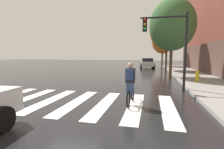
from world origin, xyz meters
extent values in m
plane|color=black|center=(0.00, 0.00, 0.00)|extent=(120.00, 120.00, 0.00)
cube|color=silver|center=(-3.20, 0.00, 0.01)|extent=(0.55, 3.86, 0.01)
cube|color=silver|center=(-1.97, 0.00, 0.01)|extent=(0.55, 3.86, 0.01)
cube|color=silver|center=(-0.74, 0.00, 0.01)|extent=(0.55, 3.86, 0.01)
cube|color=silver|center=(0.48, 0.00, 0.01)|extent=(0.55, 3.86, 0.01)
cube|color=silver|center=(1.71, 0.00, 0.01)|extent=(0.55, 3.86, 0.01)
cube|color=silver|center=(2.94, 0.00, 0.01)|extent=(0.55, 3.86, 0.01)
cube|color=silver|center=(4.16, 0.00, 0.01)|extent=(0.55, 3.86, 0.01)
cylinder|color=#473D1E|center=(-0.60, -2.52, 0.00)|extent=(0.64, 0.64, 0.01)
cylinder|color=black|center=(-0.16, -2.98, 0.34)|extent=(0.27, 0.69, 0.68)
cube|color=silver|center=(2.92, 19.75, 0.66)|extent=(2.10, 4.52, 0.67)
cube|color=black|center=(2.93, 19.60, 1.26)|extent=(1.73, 2.22, 0.53)
cylinder|color=black|center=(1.89, 21.08, 0.32)|extent=(0.28, 0.67, 0.65)
cylinder|color=black|center=(3.73, 21.22, 0.32)|extent=(0.28, 0.67, 0.65)
cylinder|color=black|center=(2.11, 18.27, 0.32)|extent=(0.28, 0.67, 0.65)
cylinder|color=black|center=(3.94, 18.42, 0.32)|extent=(0.28, 0.67, 0.65)
torus|color=black|center=(2.70, -0.20, 0.33)|extent=(0.09, 0.66, 0.66)
torus|color=black|center=(2.75, 0.85, 0.33)|extent=(0.09, 0.66, 0.66)
cylinder|color=#1972BF|center=(2.72, 0.33, 0.61)|extent=(0.09, 0.89, 0.05)
cylinder|color=#1972BF|center=(2.72, 0.17, 0.68)|extent=(0.04, 0.04, 0.45)
cube|color=#384772|center=(2.72, 0.17, 0.73)|extent=(0.29, 0.21, 0.56)
cube|color=#26262D|center=(2.72, 0.17, 1.18)|extent=(0.37, 0.26, 0.56)
sphere|color=tan|center=(2.72, 0.17, 1.58)|extent=(0.22, 0.22, 0.22)
cube|color=navy|center=(2.71, -0.01, 1.23)|extent=(0.29, 0.17, 0.40)
cylinder|color=black|center=(5.27, 3.29, 2.10)|extent=(0.14, 0.14, 4.20)
cylinder|color=black|center=(4.07, 3.29, 4.00)|extent=(2.40, 0.10, 0.10)
cube|color=black|center=(3.11, 3.29, 3.65)|extent=(0.24, 0.20, 0.76)
sphere|color=red|center=(3.11, 3.18, 3.89)|extent=(0.14, 0.14, 0.14)
sphere|color=gold|center=(3.11, 3.18, 3.65)|extent=(0.14, 0.14, 0.14)
sphere|color=green|center=(3.11, 3.18, 3.41)|extent=(0.14, 0.14, 0.14)
cylinder|color=gold|center=(6.65, 6.23, 0.47)|extent=(0.22, 0.22, 0.65)
sphere|color=gold|center=(6.65, 6.23, 0.84)|extent=(0.18, 0.18, 0.18)
cylinder|color=gold|center=(6.81, 6.23, 0.51)|extent=(0.12, 0.09, 0.09)
cylinder|color=#4C3823|center=(5.11, 8.49, 1.48)|extent=(0.24, 0.24, 2.97)
ellipsoid|color=#386033|center=(5.11, 8.49, 4.45)|extent=(3.70, 3.70, 4.25)
cylinder|color=#4C3823|center=(5.27, 14.92, 1.66)|extent=(0.24, 0.24, 3.31)
ellipsoid|color=#A5591E|center=(5.27, 14.92, 4.96)|extent=(4.12, 4.12, 4.74)
cylinder|color=#4C3823|center=(5.29, 22.84, 1.42)|extent=(0.24, 0.24, 2.85)
ellipsoid|color=#A5591E|center=(5.29, 22.84, 4.27)|extent=(3.55, 3.55, 4.08)
camera|label=1|loc=(3.50, -6.27, 1.97)|focal=26.53mm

